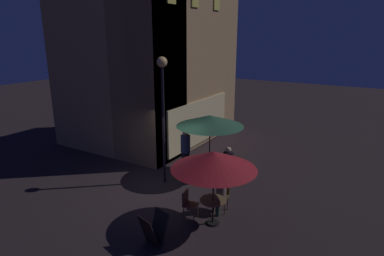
# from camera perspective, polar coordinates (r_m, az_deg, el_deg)

# --- Properties ---
(ground_plane) EXTENTS (60.00, 60.00, 0.00)m
(ground_plane) POSITION_cam_1_polar(r_m,az_deg,el_deg) (11.84, -5.93, -10.55)
(ground_plane) COLOR #2A2022
(cafe_building) EXTENTS (7.63, 6.40, 9.30)m
(cafe_building) POSITION_cam_1_polar(r_m,az_deg,el_deg) (15.64, -6.94, 13.56)
(cafe_building) COLOR tan
(cafe_building) RESTS_ON ground
(street_lamp_near_corner) EXTENTS (0.36, 0.36, 4.59)m
(street_lamp_near_corner) POSITION_cam_1_polar(r_m,az_deg,el_deg) (11.32, -5.18, 6.09)
(street_lamp_near_corner) COLOR black
(street_lamp_near_corner) RESTS_ON ground
(menu_sandwich_board) EXTENTS (0.75, 0.70, 0.85)m
(menu_sandwich_board) POSITION_cam_1_polar(r_m,az_deg,el_deg) (8.85, -6.73, -17.24)
(menu_sandwich_board) COLOR black
(menu_sandwich_board) RESTS_ON ground
(cafe_table_0) EXTENTS (0.76, 0.76, 0.76)m
(cafe_table_0) POSITION_cam_1_polar(r_m,az_deg,el_deg) (9.56, 3.71, -13.53)
(cafe_table_0) COLOR black
(cafe_table_0) RESTS_ON ground
(cafe_table_1) EXTENTS (0.70, 0.70, 0.75)m
(cafe_table_1) POSITION_cam_1_polar(r_m,az_deg,el_deg) (12.61, 3.06, -6.10)
(cafe_table_1) COLOR black
(cafe_table_1) RESTS_ON ground
(patio_umbrella_0) EXTENTS (2.41, 2.41, 2.23)m
(patio_umbrella_0) POSITION_cam_1_polar(r_m,az_deg,el_deg) (8.95, 3.87, -5.71)
(patio_umbrella_0) COLOR black
(patio_umbrella_0) RESTS_ON ground
(patio_umbrella_1) EXTENTS (2.54, 2.54, 2.42)m
(patio_umbrella_1) POSITION_cam_1_polar(r_m,az_deg,el_deg) (12.09, 3.18, 1.27)
(patio_umbrella_1) COLOR black
(patio_umbrella_1) RESTS_ON ground
(cafe_chair_0) EXTENTS (0.48, 0.48, 0.94)m
(cafe_chair_0) POSITION_cam_1_polar(r_m,az_deg,el_deg) (10.27, 5.30, -11.31)
(cafe_chair_0) COLOR #4E3C22
(cafe_chair_0) RESTS_ON ground
(cafe_chair_1) EXTENTS (0.45, 0.45, 0.87)m
(cafe_chair_1) POSITION_cam_1_polar(r_m,az_deg,el_deg) (9.81, -0.68, -12.90)
(cafe_chair_1) COLOR brown
(cafe_chair_1) RESTS_ON ground
(cafe_chair_2) EXTENTS (0.49, 0.49, 0.85)m
(cafe_chair_2) POSITION_cam_1_polar(r_m,az_deg,el_deg) (12.06, 0.70, -7.20)
(cafe_chair_2) COLOR black
(cafe_chair_2) RESTS_ON ground
(cafe_chair_3) EXTENTS (0.53, 0.53, 0.93)m
(cafe_chair_3) POSITION_cam_1_polar(r_m,az_deg,el_deg) (12.56, 6.76, -6.15)
(cafe_chair_3) COLOR black
(cafe_chair_3) RESTS_ON ground
(patron_seated_0) EXTENTS (0.52, 0.36, 1.22)m
(patron_seated_0) POSITION_cam_1_polar(r_m,az_deg,el_deg) (10.09, 5.05, -11.10)
(patron_seated_0) COLOR #2B412F
(patron_seated_0) RESTS_ON ground
(patron_seated_1) EXTENTS (0.48, 0.56, 1.21)m
(patron_seated_1) POSITION_cam_1_polar(r_m,az_deg,el_deg) (12.51, 6.13, -5.57)
(patron_seated_1) COLOR #24442C
(patron_seated_1) RESTS_ON ground
(patron_standing_2) EXTENTS (0.37, 0.37, 1.82)m
(patron_standing_2) POSITION_cam_1_polar(r_m,az_deg,el_deg) (12.53, -1.16, -4.36)
(patron_standing_2) COLOR black
(patron_standing_2) RESTS_ON ground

